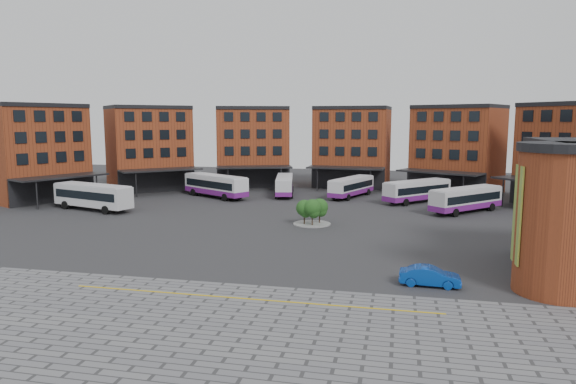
% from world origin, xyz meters
% --- Properties ---
extents(ground, '(160.00, 160.00, 0.00)m').
position_xyz_m(ground, '(0.00, 0.00, 0.00)').
color(ground, '#28282B').
rests_on(ground, ground).
extents(paving_zone, '(50.00, 22.00, 0.02)m').
position_xyz_m(paving_zone, '(2.00, -22.00, 0.01)').
color(paving_zone, slate).
rests_on(paving_zone, ground).
extents(yellow_line, '(26.00, 0.15, 0.02)m').
position_xyz_m(yellow_line, '(2.00, -14.00, 0.03)').
color(yellow_line, gold).
rests_on(yellow_line, paving_zone).
extents(main_building, '(94.14, 42.48, 14.60)m').
position_xyz_m(main_building, '(-4.77, 38.25, 7.23)').
color(main_building, maroon).
rests_on(main_building, ground).
extents(tree_island, '(4.40, 4.40, 3.14)m').
position_xyz_m(tree_island, '(2.14, 11.65, 1.80)').
color(tree_island, gray).
rests_on(tree_island, ground).
extents(bus_a, '(12.76, 6.44, 3.53)m').
position_xyz_m(bus_a, '(-28.64, 15.11, 2.09)').
color(bus_a, silver).
rests_on(bus_a, ground).
extents(bus_b, '(12.24, 9.13, 3.55)m').
position_xyz_m(bus_b, '(-16.42, 29.63, 1.93)').
color(bus_b, silver).
rests_on(bus_b, ground).
extents(bus_c, '(4.68, 11.43, 3.14)m').
position_xyz_m(bus_c, '(-6.32, 34.25, 1.70)').
color(bus_c, silver).
rests_on(bus_c, ground).
extents(bus_d, '(6.44, 11.29, 3.13)m').
position_xyz_m(bus_d, '(4.53, 34.47, 1.70)').
color(bus_d, silver).
rests_on(bus_d, ground).
extents(bus_e, '(10.08, 10.31, 3.30)m').
position_xyz_m(bus_e, '(14.53, 31.14, 1.79)').
color(bus_e, silver).
rests_on(bus_e, ground).
extents(bus_f, '(10.11, 10.38, 3.32)m').
position_xyz_m(bus_f, '(20.59, 24.07, 1.80)').
color(bus_f, silver).
rests_on(bus_f, ground).
extents(blue_car, '(4.49, 1.74, 1.46)m').
position_xyz_m(blue_car, '(14.28, -8.38, 0.73)').
color(blue_car, '#0C3B9D').
rests_on(blue_car, ground).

